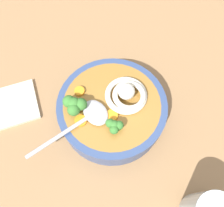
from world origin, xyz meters
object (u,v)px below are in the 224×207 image
object	(u,v)px
soup_bowl	(112,109)
noodle_pile	(127,94)
folded_napkin	(11,104)
soup_spoon	(90,116)

from	to	relation	value
soup_bowl	noodle_pile	bearing A→B (deg)	28.88
noodle_pile	soup_bowl	bearing A→B (deg)	-151.12
folded_napkin	noodle_pile	bearing A→B (deg)	0.02
soup_bowl	noodle_pile	world-z (taller)	noodle_pile
soup_bowl	noodle_pile	xyz separation A→B (cm)	(2.96, 1.63, 4.17)
soup_bowl	soup_spoon	distance (cm)	6.58
noodle_pile	soup_spoon	xyz separation A→B (cm)	(-7.20, -4.98, -0.40)
noodle_pile	folded_napkin	xyz separation A→B (cm)	(-26.72, -0.01, -6.94)
soup_bowl	noodle_pile	size ratio (longest dim) A/B	2.38
soup_bowl	folded_napkin	world-z (taller)	soup_bowl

